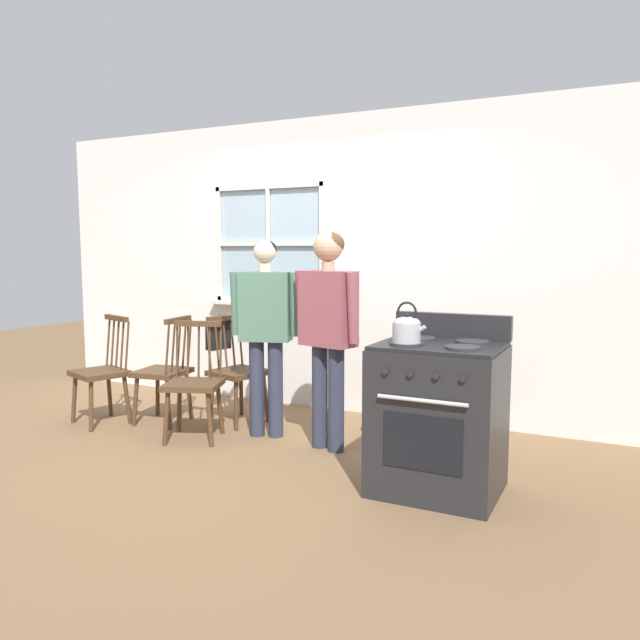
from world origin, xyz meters
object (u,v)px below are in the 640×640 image
object	(u,v)px
person_teen_center	(328,317)
stove	(438,416)
chair_center_cluster	(194,384)
person_elderly_left	(266,321)
handbag	(219,334)
kettle	(407,328)
potted_plant	(258,293)
chair_near_wall	(164,373)
chair_near_stove	(102,373)
chair_by_window	(237,373)

from	to	relation	value
person_teen_center	stove	bearing A→B (deg)	-9.70
chair_center_cluster	person_teen_center	size ratio (longest dim) A/B	0.57
person_elderly_left	handbag	world-z (taller)	person_elderly_left
kettle	handbag	size ratio (longest dim) A/B	0.80
chair_center_cluster	kettle	size ratio (longest dim) A/B	3.75
potted_plant	stove	bearing A→B (deg)	-33.45
chair_near_wall	chair_center_cluster	world-z (taller)	same
chair_near_stove	person_teen_center	world-z (taller)	person_teen_center
chair_near_wall	potted_plant	world-z (taller)	potted_plant
chair_center_cluster	person_teen_center	world-z (taller)	person_teen_center
handbag	potted_plant	bearing A→B (deg)	89.04
chair_near_stove	potted_plant	distance (m)	1.62
person_teen_center	potted_plant	world-z (taller)	person_teen_center
person_teen_center	kettle	bearing A→B (deg)	-20.87
stove	chair_by_window	bearing A→B (deg)	159.43
chair_near_stove	stove	distance (m)	3.03
kettle	potted_plant	distance (m)	2.59
chair_center_cluster	handbag	distance (m)	0.72
chair_center_cluster	person_teen_center	distance (m)	1.22
person_elderly_left	stove	xyz separation A→B (m)	(1.55, -0.51, -0.46)
chair_near_stove	kettle	distance (m)	2.93
chair_near_stove	stove	xyz separation A→B (m)	(3.02, -0.21, 0.04)
chair_near_wall	kettle	distance (m)	2.53
stove	handbag	distance (m)	2.38
kettle	chair_by_window	bearing A→B (deg)	154.27
chair_near_stove	potted_plant	size ratio (longest dim) A/B	2.87
chair_near_stove	person_elderly_left	xyz separation A→B (m)	(1.47, 0.30, 0.50)
chair_near_stove	person_teen_center	xyz separation A→B (m)	(2.06, 0.22, 0.56)
chair_near_stove	stove	world-z (taller)	stove
chair_center_cluster	stove	xyz separation A→B (m)	(2.02, -0.20, 0.04)
potted_plant	person_elderly_left	bearing A→B (deg)	-55.24
handbag	chair_center_cluster	bearing A→B (deg)	-72.13
chair_by_window	chair_center_cluster	size ratio (longest dim) A/B	1.00
person_teen_center	handbag	xyz separation A→B (m)	(-1.26, 0.38, -0.25)
chair_by_window	potted_plant	xyz separation A→B (m)	(-0.22, 0.71, 0.64)
chair_near_wall	stove	bearing A→B (deg)	71.21
kettle	potted_plant	world-z (taller)	potted_plant
chair_center_cluster	chair_near_stove	xyz separation A→B (m)	(-1.00, 0.02, 0.00)
chair_near_wall	person_teen_center	size ratio (longest dim) A/B	0.57
chair_near_wall	handbag	world-z (taller)	same
chair_by_window	stove	world-z (taller)	stove
chair_near_wall	chair_near_stove	distance (m)	0.53
person_teen_center	person_elderly_left	bearing A→B (deg)	-173.45
kettle	person_elderly_left	bearing A→B (deg)	155.07
chair_near_wall	potted_plant	bearing A→B (deg)	152.55
person_teen_center	chair_by_window	bearing A→B (deg)	177.26
potted_plant	handbag	xyz separation A→B (m)	(-0.01, -0.65, -0.33)
person_teen_center	chair_near_wall	bearing A→B (deg)	-166.83
stove	handbag	world-z (taller)	stove
person_teen_center	kettle	world-z (taller)	person_teen_center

